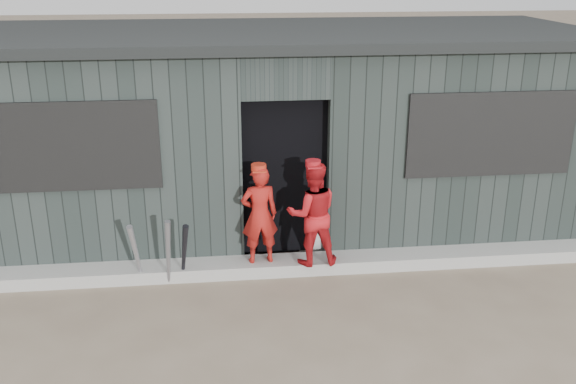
{
  "coord_description": "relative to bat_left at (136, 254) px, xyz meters",
  "views": [
    {
      "loc": [
        -0.75,
        -4.94,
        3.47
      ],
      "look_at": [
        0.0,
        1.8,
        1.0
      ],
      "focal_mm": 40.0,
      "sensor_mm": 36.0,
      "label": 1
    }
  ],
  "objects": [
    {
      "name": "player_red_left",
      "position": [
        1.38,
        0.19,
        0.34
      ],
      "size": [
        0.45,
        0.32,
        1.16
      ],
      "primitive_type": "imported",
      "rotation": [
        0.0,
        0.0,
        3.26
      ],
      "color": "#A01813",
      "rests_on": "curb"
    },
    {
      "name": "ground",
      "position": [
        1.71,
        -1.63,
        -0.39
      ],
      "size": [
        80.0,
        80.0,
        0.0
      ],
      "primitive_type": "plane",
      "color": "#6D5D4B",
      "rests_on": "ground"
    },
    {
      "name": "bat_right",
      "position": [
        0.52,
        0.01,
        -0.01
      ],
      "size": [
        0.17,
        0.3,
        0.76
      ],
      "primitive_type": "cone",
      "rotation": [
        0.3,
        0.0,
        0.36
      ],
      "color": "black",
      "rests_on": "ground"
    },
    {
      "name": "curb",
      "position": [
        1.71,
        0.19,
        -0.32
      ],
      "size": [
        8.0,
        0.36,
        0.15
      ],
      "primitive_type": "cube",
      "color": "#979692",
      "rests_on": "ground"
    },
    {
      "name": "player_grey_back",
      "position": [
        2.1,
        0.71,
        0.31
      ],
      "size": [
        0.71,
        0.48,
        1.41
      ],
      "primitive_type": "imported",
      "rotation": [
        0.0,
        0.0,
        3.1
      ],
      "color": "#B5B5B5",
      "rests_on": "ground"
    },
    {
      "name": "bat_mid",
      "position": [
        0.35,
        -0.04,
        0.02
      ],
      "size": [
        0.13,
        0.23,
        0.83
      ],
      "primitive_type": "cone",
      "rotation": [
        0.19,
        0.0,
        0.28
      ],
      "color": "gray",
      "rests_on": "ground"
    },
    {
      "name": "dugout",
      "position": [
        1.71,
        1.87,
        0.89
      ],
      "size": [
        8.3,
        3.3,
        2.62
      ],
      "color": "black",
      "rests_on": "ground"
    },
    {
      "name": "bat_left",
      "position": [
        0.0,
        0.0,
        0.0
      ],
      "size": [
        0.15,
        0.31,
        0.79
      ],
      "primitive_type": "cone",
      "rotation": [
        0.3,
        0.0,
        -0.27
      ],
      "color": "gray",
      "rests_on": "ground"
    },
    {
      "name": "player_red_right",
      "position": [
        1.98,
        0.09,
        0.36
      ],
      "size": [
        0.61,
        0.48,
        1.22
      ],
      "primitive_type": "imported",
      "rotation": [
        0.0,
        0.0,
        3.18
      ],
      "color": "red",
      "rests_on": "curb"
    }
  ]
}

